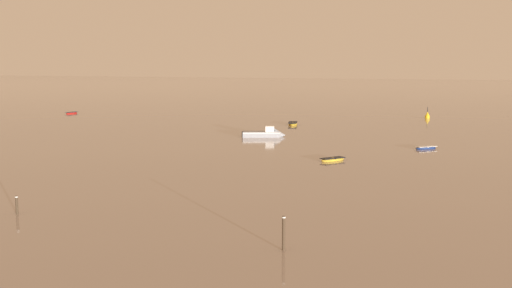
# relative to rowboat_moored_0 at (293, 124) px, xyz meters

# --- Properties ---
(rowboat_moored_0) EXTENTS (2.55, 4.52, 0.68)m
(rowboat_moored_0) POSITION_rel_rowboat_moored_0_xyz_m (0.00, 0.00, 0.00)
(rowboat_moored_0) COLOR gold
(rowboat_moored_0) RESTS_ON ground
(motorboat_moored_0) EXTENTS (6.52, 4.40, 2.35)m
(motorboat_moored_0) POSITION_rel_rowboat_moored_0_xyz_m (2.29, -18.37, 0.17)
(motorboat_moored_0) COLOR gray
(motorboat_moored_0) RESTS_ON ground
(rowboat_moored_3) EXTENTS (1.27, 3.26, 0.51)m
(rowboat_moored_3) POSITION_rel_rowboat_moored_0_xyz_m (-50.77, 6.31, -0.05)
(rowboat_moored_3) COLOR red
(rowboat_moored_3) RESTS_ON ground
(rowboat_moored_4) EXTENTS (2.60, 3.20, 0.49)m
(rowboat_moored_4) POSITION_rel_rowboat_moored_0_xyz_m (16.87, -37.09, -0.05)
(rowboat_moored_4) COLOR gold
(rowboat_moored_4) RESTS_ON ground
(rowboat_moored_5) EXTENTS (2.81, 2.87, 0.47)m
(rowboat_moored_5) POSITION_rel_rowboat_moored_0_xyz_m (25.05, -23.40, -0.06)
(rowboat_moored_5) COLOR navy
(rowboat_moored_5) RESTS_ON ground
(channel_buoy) EXTENTS (0.90, 0.90, 2.30)m
(channel_buoy) POSITION_rel_rowboat_moored_0_xyz_m (19.78, 22.31, 0.28)
(channel_buoy) COLOR gold
(channel_buoy) RESTS_ON ground
(mooring_post_near) EXTENTS (0.22, 0.22, 1.43)m
(mooring_post_near) POSITION_rel_rowboat_moored_0_xyz_m (2.64, -69.28, 0.44)
(mooring_post_near) COLOR #413323
(mooring_post_near) RESTS_ON ground
(mooring_post_left) EXTENTS (0.22, 0.22, 2.20)m
(mooring_post_left) POSITION_rel_rowboat_moored_0_xyz_m (22.95, -70.74, 0.75)
(mooring_post_left) COLOR #433323
(mooring_post_left) RESTS_ON ground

